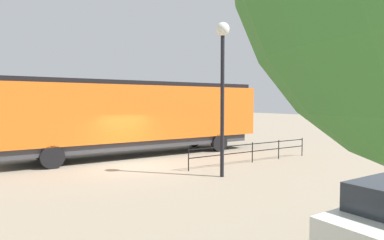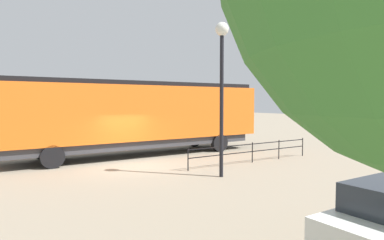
% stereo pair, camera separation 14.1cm
% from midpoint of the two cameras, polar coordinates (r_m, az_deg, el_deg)
% --- Properties ---
extents(ground_plane, '(120.00, 120.00, 0.00)m').
position_cam_midpoint_polar(ground_plane, '(16.55, -9.71, -7.77)').
color(ground_plane, gray).
extents(locomotive, '(3.19, 15.34, 4.25)m').
position_cam_midpoint_polar(locomotive, '(19.89, -8.06, 0.95)').
color(locomotive, orange).
rests_on(locomotive, ground_plane).
extents(lamp_post, '(0.56, 0.56, 6.35)m').
position_cam_midpoint_polar(lamp_post, '(13.92, 4.92, 9.29)').
color(lamp_post, black).
rests_on(lamp_post, ground_plane).
extents(platform_fence, '(0.05, 7.84, 1.04)m').
position_cam_midpoint_polar(platform_fence, '(17.49, 10.01, -4.93)').
color(platform_fence, black).
rests_on(platform_fence, ground_plane).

